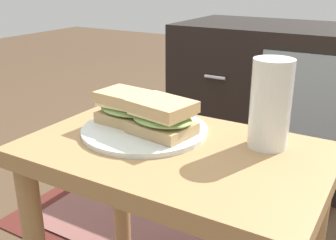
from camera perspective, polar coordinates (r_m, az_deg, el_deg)
The scene contains 7 objects.
side_table at distance 0.79m, azimuth 0.85°, elevation -9.75°, with size 0.56×0.36×0.46m.
tv_cabinet at distance 1.65m, azimuth 18.22°, elevation 2.35°, with size 0.96×0.46×0.58m.
area_rug at distance 1.39m, azimuth 0.42°, elevation -12.96°, with size 0.92×0.70×0.01m.
plate at distance 0.82m, azimuth -3.31°, elevation -1.41°, with size 0.25×0.25×0.01m, color silver.
sandwich_front at distance 0.84m, azimuth -5.68°, elevation 1.75°, with size 0.13×0.10×0.07m.
sandwich_back at distance 0.78m, azimuth -0.86°, elevation 0.42°, with size 0.14×0.11×0.07m.
beer_glass at distance 0.75m, azimuth 14.26°, elevation 2.14°, with size 0.07×0.07×0.16m.
Camera 1 is at (0.34, -0.60, 0.76)m, focal length 43.17 mm.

